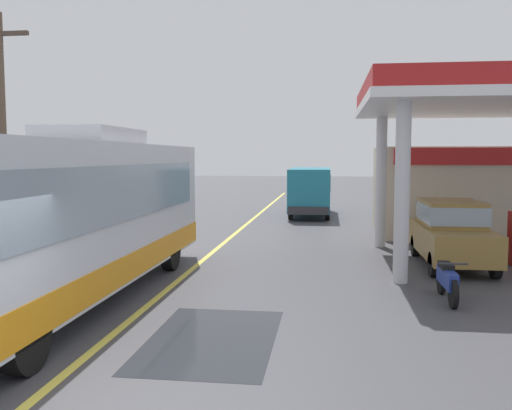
% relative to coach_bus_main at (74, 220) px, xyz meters
% --- Properties ---
extents(ground, '(120.00, 120.00, 0.00)m').
position_rel_coach_bus_main_xyz_m(ground, '(1.65, 15.38, -1.72)').
color(ground, '#424247').
extents(lane_divider_stripe, '(0.16, 50.00, 0.01)m').
position_rel_coach_bus_main_xyz_m(lane_divider_stripe, '(1.65, 10.38, -1.72)').
color(lane_divider_stripe, '#D8CC4C').
rests_on(lane_divider_stripe, ground).
extents(wet_puddle_patch, '(2.10, 3.52, 0.01)m').
position_rel_coach_bus_main_xyz_m(wet_puddle_patch, '(3.38, -2.10, -1.72)').
color(wet_puddle_patch, '#26282D').
rests_on(wet_puddle_patch, ground).
extents(coach_bus_main, '(2.60, 11.04, 3.69)m').
position_rel_coach_bus_main_xyz_m(coach_bus_main, '(0.00, 0.00, 0.00)').
color(coach_bus_main, silver).
rests_on(coach_bus_main, ground).
extents(gas_station_roadside, '(9.10, 11.95, 5.10)m').
position_rel_coach_bus_main_xyz_m(gas_station_roadside, '(10.74, 9.46, 0.91)').
color(gas_station_roadside, '#B21E1E').
rests_on(gas_station_roadside, ground).
extents(car_at_pump, '(1.70, 4.20, 1.82)m').
position_rel_coach_bus_main_xyz_m(car_at_pump, '(8.71, 4.93, -0.71)').
color(car_at_pump, olive).
rests_on(car_at_pump, ground).
extents(minibus_opposing_lane, '(2.04, 6.13, 2.44)m').
position_rel_coach_bus_main_xyz_m(minibus_opposing_lane, '(4.38, 17.70, -0.25)').
color(minibus_opposing_lane, teal).
rests_on(minibus_opposing_lane, ground).
extents(motorcycle_parked_forecourt, '(0.55, 1.80, 0.92)m').
position_rel_coach_bus_main_xyz_m(motorcycle_parked_forecourt, '(7.80, 0.98, -1.28)').
color(motorcycle_parked_forecourt, black).
rests_on(motorcycle_parked_forecourt, ground).
extents(pedestrian_near_pump, '(0.55, 0.22, 1.66)m').
position_rel_coach_bus_main_xyz_m(pedestrian_near_pump, '(8.97, 8.80, -0.79)').
color(pedestrian_near_pump, '#33333F').
rests_on(pedestrian_near_pump, ground).
extents(utility_pole_roadside, '(1.80, 0.24, 7.14)m').
position_rel_coach_bus_main_xyz_m(utility_pole_roadside, '(-4.10, 4.08, 2.03)').
color(utility_pole_roadside, brown).
rests_on(utility_pole_roadside, ground).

